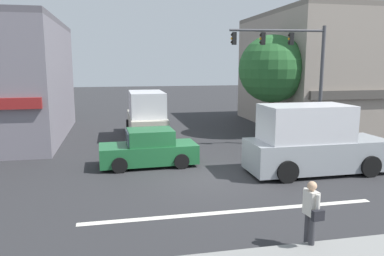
# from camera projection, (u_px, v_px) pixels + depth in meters

# --- Properties ---
(ground_plane) EXTENTS (120.00, 120.00, 0.00)m
(ground_plane) POSITION_uv_depth(u_px,v_px,m) (206.00, 177.00, 14.46)
(ground_plane) COLOR #2B2B2D
(lane_marking_stripe) EXTENTS (9.00, 0.24, 0.01)m
(lane_marking_stripe) POSITION_uv_depth(u_px,v_px,m) (234.00, 212.00, 11.09)
(lane_marking_stripe) COLOR silver
(lane_marking_stripe) RESTS_ON ground
(building_right_corner) EXTENTS (12.58, 11.41, 7.80)m
(building_right_corner) POSITION_uv_depth(u_px,v_px,m) (346.00, 70.00, 27.09)
(building_right_corner) COLOR gray
(building_right_corner) RESTS_ON ground
(street_tree) EXTENTS (4.01, 4.01, 6.03)m
(street_tree) POSITION_uv_depth(u_px,v_px,m) (272.00, 69.00, 22.21)
(street_tree) COLOR #4C3823
(street_tree) RESTS_ON ground
(traffic_light_mast) EXTENTS (4.87, 0.71, 6.20)m
(traffic_light_mast) POSITION_uv_depth(u_px,v_px,m) (297.00, 64.00, 18.79)
(traffic_light_mast) COLOR #47474C
(traffic_light_mast) RESTS_ON ground
(sedan_parked_curbside) EXTENTS (4.16, 1.99, 1.58)m
(sedan_parked_curbside) POSITION_uv_depth(u_px,v_px,m) (149.00, 149.00, 16.02)
(sedan_parked_curbside) COLOR #1E6033
(sedan_parked_curbside) RESTS_ON ground
(box_truck_crossing_center) EXTENTS (2.25, 5.60, 2.75)m
(box_truck_crossing_center) POSITION_uv_depth(u_px,v_px,m) (146.00, 117.00, 22.02)
(box_truck_crossing_center) COLOR #B7B29E
(box_truck_crossing_center) RESTS_ON ground
(box_truck_approaching_near) EXTENTS (5.61, 2.26, 2.75)m
(box_truck_approaching_near) POSITION_uv_depth(u_px,v_px,m) (312.00, 142.00, 14.86)
(box_truck_approaching_near) COLOR #999EA3
(box_truck_approaching_near) RESTS_ON ground
(pedestrian_foreground_with_bag) EXTENTS (0.29, 0.68, 1.67)m
(pedestrian_foreground_with_bag) POSITION_uv_depth(u_px,v_px,m) (311.00, 211.00, 8.67)
(pedestrian_foreground_with_bag) COLOR #333338
(pedestrian_foreground_with_bag) RESTS_ON ground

